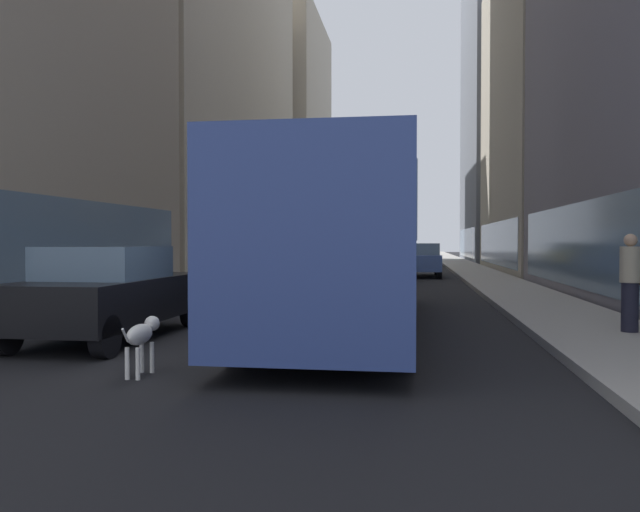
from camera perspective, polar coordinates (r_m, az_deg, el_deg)
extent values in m
plane|color=black|center=(44.11, 5.40, -0.90)|extent=(120.00, 120.00, 0.00)
cube|color=#9E9991|center=(44.78, -1.90, -0.76)|extent=(2.40, 110.00, 0.15)
cube|color=#9E9991|center=(44.15, 12.81, -0.82)|extent=(2.40, 110.00, 0.15)
cube|color=slate|center=(16.09, -23.85, 0.84)|extent=(0.08, 15.43, 2.40)
cube|color=slate|center=(37.02, -5.94, 1.16)|extent=(0.08, 20.62, 2.40)
cube|color=#B2A893|center=(58.95, -5.70, 10.38)|extent=(11.76, 15.02, 21.97)
cube|color=slate|center=(57.05, 0.03, 1.22)|extent=(0.08, 13.51, 2.40)
cube|color=slate|center=(16.76, 24.40, 0.85)|extent=(0.08, 20.01, 2.40)
cube|color=#B2A893|center=(38.36, 23.24, 12.39)|extent=(9.78, 17.07, 18.27)
cube|color=slate|center=(36.72, 15.76, 1.11)|extent=(0.08, 15.37, 2.40)
cube|color=slate|center=(57.07, 18.46, 13.86)|extent=(10.04, 16.60, 28.31)
cube|color=slate|center=(55.07, 13.23, 1.18)|extent=(0.08, 14.94, 2.40)
cube|color=#33478C|center=(12.55, 2.87, 1.18)|extent=(2.55, 11.50, 2.75)
cube|color=slate|center=(12.56, 2.87, 3.44)|extent=(2.57, 11.04, 0.90)
cube|color=black|center=(18.27, 4.65, -2.30)|extent=(2.55, 0.16, 0.44)
cylinder|color=black|center=(16.26, 0.16, -2.93)|extent=(0.30, 1.00, 1.00)
cylinder|color=black|center=(16.09, 8.12, -2.99)|extent=(0.30, 1.00, 1.00)
cylinder|color=black|center=(8.76, -7.30, -6.60)|extent=(0.30, 1.00, 1.00)
cylinder|color=black|center=(8.43, 7.69, -6.91)|extent=(0.30, 1.00, 1.00)
cube|color=silver|center=(17.87, -0.13, 3.87)|extent=(0.08, 0.24, 0.40)
cube|color=red|center=(34.85, 2.57, -0.34)|extent=(1.84, 4.04, 0.75)
cube|color=slate|center=(34.64, 2.54, 0.73)|extent=(1.69, 1.82, 0.55)
cylinder|color=black|center=(36.55, 1.57, -0.85)|extent=(0.22, 0.64, 0.64)
cylinder|color=black|center=(36.39, 4.11, -0.86)|extent=(0.22, 0.64, 0.64)
cylinder|color=black|center=(33.37, 0.90, -1.05)|extent=(0.22, 0.64, 0.64)
cylinder|color=black|center=(33.19, 3.67, -1.07)|extent=(0.22, 0.64, 0.64)
cube|color=slate|center=(56.48, 3.26, 0.30)|extent=(1.88, 3.92, 0.75)
cube|color=slate|center=(56.28, 3.24, 0.96)|extent=(1.73, 1.76, 0.55)
cylinder|color=black|center=(58.10, 2.58, -0.04)|extent=(0.22, 0.64, 0.64)
cylinder|color=black|center=(57.95, 4.21, -0.05)|extent=(0.22, 0.64, 0.64)
cylinder|color=black|center=(55.04, 2.25, -0.12)|extent=(0.22, 0.64, 0.64)
cylinder|color=black|center=(54.88, 3.97, -0.12)|extent=(0.22, 0.64, 0.64)
cube|color=yellow|center=(45.16, 7.00, 0.03)|extent=(1.89, 4.32, 0.75)
cube|color=slate|center=(44.93, 7.00, 0.86)|extent=(1.74, 1.95, 0.55)
cylinder|color=black|center=(46.94, 6.04, -0.37)|extent=(0.22, 0.64, 0.64)
cylinder|color=black|center=(46.89, 8.08, -0.38)|extent=(0.22, 0.64, 0.64)
cylinder|color=black|center=(43.45, 5.83, -0.51)|extent=(0.22, 0.64, 0.64)
cylinder|color=black|center=(43.41, 8.04, -0.52)|extent=(0.22, 0.64, 0.64)
cube|color=#4C6BB7|center=(30.87, 9.23, -0.57)|extent=(1.79, 4.43, 0.75)
cube|color=slate|center=(30.63, 9.24, 0.63)|extent=(1.65, 2.00, 0.55)
cylinder|color=black|center=(32.68, 7.82, -1.12)|extent=(0.22, 0.64, 0.64)
cylinder|color=black|center=(32.70, 10.58, -1.12)|extent=(0.22, 0.64, 0.64)
cylinder|color=black|center=(29.08, 7.72, -1.42)|extent=(0.22, 0.64, 0.64)
cylinder|color=black|center=(29.10, 10.82, -1.43)|extent=(0.22, 0.64, 0.64)
cube|color=silver|center=(25.61, 5.78, -0.94)|extent=(1.86, 4.18, 0.75)
cube|color=slate|center=(25.39, 5.76, 0.51)|extent=(1.71, 1.88, 0.55)
cylinder|color=black|center=(27.35, 4.24, -1.58)|extent=(0.22, 0.64, 0.64)
cylinder|color=black|center=(27.28, 7.67, -1.60)|extent=(0.22, 0.64, 0.64)
cylinder|color=black|center=(24.02, 3.64, -1.98)|extent=(0.22, 0.64, 0.64)
cylinder|color=black|center=(23.93, 7.54, -2.00)|extent=(0.22, 0.64, 0.64)
cube|color=black|center=(11.58, -18.48, -3.75)|extent=(1.82, 4.34, 0.75)
cube|color=slate|center=(11.34, -19.00, -0.57)|extent=(1.67, 1.95, 0.55)
cylinder|color=black|center=(13.53, -18.10, -4.62)|extent=(0.22, 0.64, 0.64)
cylinder|color=black|center=(12.89, -11.72, -4.87)|extent=(0.22, 0.64, 0.64)
cylinder|color=black|center=(10.54, -26.74, -6.37)|extent=(0.22, 0.64, 0.64)
cylinder|color=black|center=(9.71, -18.97, -6.95)|extent=(0.22, 0.64, 0.64)
ellipsoid|color=white|center=(8.29, -16.10, -6.88)|extent=(0.22, 0.60, 0.26)
sphere|color=white|center=(8.62, -15.05, -5.95)|extent=(0.20, 0.20, 0.20)
sphere|color=black|center=(8.66, -15.36, -5.80)|extent=(0.07, 0.07, 0.07)
sphere|color=black|center=(8.61, -14.62, -5.83)|extent=(0.07, 0.07, 0.07)
cylinder|color=white|center=(7.92, -17.32, -6.90)|extent=(0.03, 0.16, 0.19)
cylinder|color=white|center=(8.56, -15.92, -8.86)|extent=(0.06, 0.06, 0.40)
cylinder|color=white|center=(8.50, -15.06, -8.92)|extent=(0.06, 0.06, 0.40)
cylinder|color=white|center=(8.18, -17.16, -9.34)|extent=(0.06, 0.06, 0.40)
cylinder|color=white|center=(8.12, -16.26, -9.41)|extent=(0.06, 0.06, 0.40)
sphere|color=black|center=(8.35, -15.50, -6.54)|extent=(0.04, 0.04, 0.04)
sphere|color=black|center=(8.24, -16.72, -6.80)|extent=(0.04, 0.04, 0.04)
sphere|color=black|center=(8.11, -16.51, -6.64)|extent=(0.04, 0.04, 0.04)
cylinder|color=#1E1E2D|center=(12.06, 26.38, -4.19)|extent=(0.28, 0.28, 0.85)
cylinder|color=#B2A58C|center=(12.01, 26.42, -0.70)|extent=(0.34, 0.34, 0.62)
sphere|color=tan|center=(12.00, 26.44, 1.30)|extent=(0.22, 0.22, 0.22)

